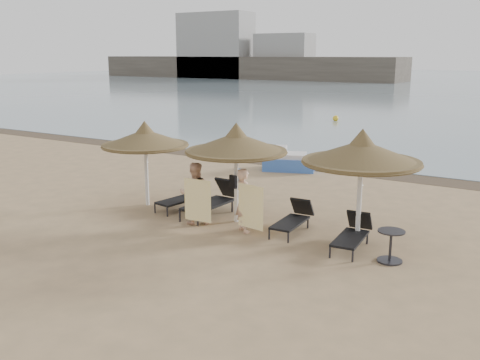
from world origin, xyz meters
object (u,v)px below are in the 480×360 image
at_px(palapa_left, 145,138).
at_px(lounger_far_right, 353,233).
at_px(palapa_center, 236,143).
at_px(lounger_near_left, 214,200).
at_px(pedal_boat, 289,161).
at_px(palapa_right, 362,153).
at_px(lounger_near_right, 294,218).
at_px(side_table, 390,247).
at_px(person_right, 244,195).
at_px(person_left, 194,188).
at_px(lounger_far_left, 185,196).

xyz_separation_m(palapa_left, lounger_far_right, (6.63, -0.28, -1.71)).
xyz_separation_m(palapa_center, lounger_near_left, (-0.93, 0.29, -1.76)).
bearing_deg(pedal_boat, palapa_right, -72.12).
relative_size(palapa_right, pedal_boat, 1.24).
height_order(palapa_right, pedal_boat, palapa_right).
height_order(lounger_near_right, lounger_far_right, lounger_far_right).
bearing_deg(pedal_boat, lounger_near_right, -82.51).
bearing_deg(lounger_near_right, palapa_left, 178.70).
bearing_deg(side_table, lounger_far_right, 155.79).
height_order(palapa_left, person_right, palapa_left).
relative_size(person_left, pedal_boat, 0.86).
bearing_deg(lounger_near_left, person_right, -26.80).
xyz_separation_m(lounger_far_left, side_table, (6.49, -1.09, -0.01)).
bearing_deg(palapa_right, lounger_far_left, 177.09).
xyz_separation_m(palapa_right, pedal_boat, (-5.18, 6.75, -1.90)).
xyz_separation_m(palapa_left, palapa_right, (6.63, 0.07, 0.19)).
bearing_deg(lounger_far_right, pedal_boat, 122.01).
height_order(lounger_far_right, pedal_boat, pedal_boat).
bearing_deg(palapa_right, person_right, -166.20).
bearing_deg(pedal_boat, person_left, -103.02).
relative_size(palapa_left, person_right, 1.34).
bearing_deg(lounger_near_right, lounger_far_left, 173.73).
bearing_deg(person_left, palapa_right, 154.70).
xyz_separation_m(palapa_left, pedal_boat, (1.45, 6.82, -1.71)).
bearing_deg(person_left, lounger_near_right, 161.97).
height_order(lounger_far_right, side_table, lounger_far_right).
height_order(palapa_center, palapa_right, palapa_right).
bearing_deg(person_left, pedal_boat, -119.34).
xyz_separation_m(palapa_right, person_left, (-4.30, -0.81, -1.26)).
bearing_deg(lounger_far_right, palapa_center, 171.49).
relative_size(palapa_center, person_left, 1.41).
relative_size(lounger_near_left, lounger_near_right, 1.24).
bearing_deg(palapa_right, person_left, -169.38).
relative_size(palapa_left, palapa_right, 0.92).
distance_m(palapa_left, lounger_near_right, 5.19).
height_order(palapa_center, lounger_near_right, palapa_center).
height_order(palapa_left, lounger_near_right, palapa_left).
height_order(person_left, pedal_boat, person_left).
relative_size(lounger_far_right, pedal_boat, 0.78).
distance_m(lounger_near_left, side_table, 5.48).
bearing_deg(palapa_left, lounger_near_right, 1.05).
xyz_separation_m(lounger_near_right, person_right, (-1.09, -0.72, 0.63)).
relative_size(lounger_far_right, person_left, 0.90).
bearing_deg(person_right, lounger_near_left, 2.69).
xyz_separation_m(lounger_near_left, lounger_far_right, (4.36, -0.55, -0.08)).
height_order(lounger_far_left, person_left, person_left).
xyz_separation_m(lounger_near_right, person_left, (-2.57, -0.83, 0.64)).
bearing_deg(person_right, palapa_right, -133.04).
xyz_separation_m(palapa_center, person_right, (0.60, -0.61, -1.21)).
height_order(lounger_far_left, person_right, person_right).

